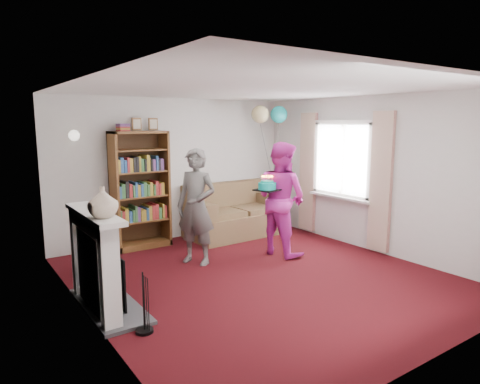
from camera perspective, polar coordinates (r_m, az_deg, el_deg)
ground at (r=5.94m, az=2.72°, el=-11.21°), size 5.00×5.00×0.00m
wall_back at (r=7.75m, az=-8.58°, el=3.05°), size 4.50×0.02×2.50m
wall_left at (r=4.62m, az=-20.01°, el=-1.58°), size 0.02×5.00×2.50m
wall_right at (r=7.21m, az=17.22°, el=2.28°), size 0.02×5.00×2.50m
ceiling at (r=5.58m, az=2.92°, el=13.68°), size 4.50×5.00×0.01m
fireplace at (r=5.03m, az=-18.19°, el=-9.32°), size 0.55×1.80×1.12m
window_bay at (r=7.56m, az=13.37°, el=2.39°), size 0.14×2.02×2.20m
wall_sconce at (r=6.97m, az=-21.27°, el=7.05°), size 0.16×0.23×0.16m
bookcase at (r=7.29m, az=-13.25°, el=0.13°), size 0.92×0.42×2.15m
sofa at (r=7.99m, az=-0.83°, el=-3.17°), size 1.80×0.95×0.95m
wicker_basket at (r=6.41m, az=-17.97°, el=-8.56°), size 0.40×0.40×0.36m
person_striped at (r=6.30m, az=-5.85°, el=-1.96°), size 0.66×0.74×1.71m
person_magenta at (r=6.76m, az=5.51°, el=-0.88°), size 0.80×0.96×1.78m
birthday_cake at (r=6.41m, az=3.64°, el=0.80°), size 0.32×0.32×0.22m
balloons at (r=8.01m, az=3.97°, el=10.28°), size 0.76×0.32×1.70m
mantel_vase at (r=4.51m, az=-17.83°, el=-1.30°), size 0.33×0.33×0.31m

